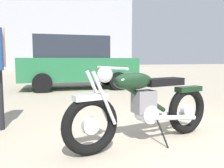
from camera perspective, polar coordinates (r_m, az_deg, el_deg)
ground_plane at (r=2.88m, az=16.26°, el=-14.59°), size 80.00×80.00×0.00m
vintage_motorcycle at (r=2.77m, az=7.99°, el=-5.49°), size 2.06×0.66×0.94m
pale_sedan_back at (r=8.09m, az=-8.92°, el=5.38°), size 4.01×2.05×1.78m
industrial_building at (r=32.97m, az=-13.04°, el=12.53°), size 18.16×12.06×17.35m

